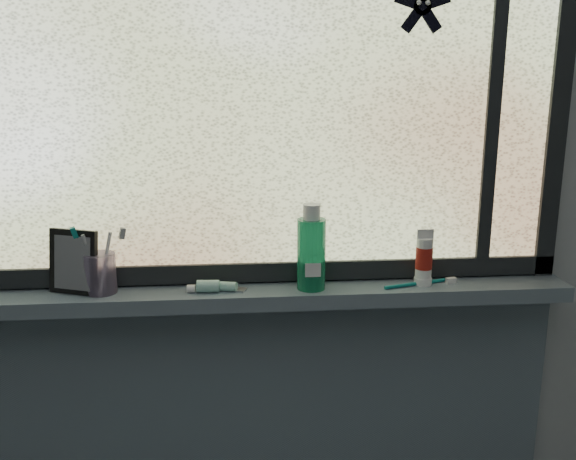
% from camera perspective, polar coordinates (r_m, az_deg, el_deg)
% --- Properties ---
extents(wall_back, '(3.00, 0.01, 2.50)m').
position_cam_1_polar(wall_back, '(1.68, -2.53, 3.10)').
color(wall_back, '#9EA3A8').
rests_on(wall_back, ground).
extents(windowsill, '(1.62, 0.14, 0.04)m').
position_cam_1_polar(windowsill, '(1.68, -2.32, -5.81)').
color(windowsill, slate).
rests_on(windowsill, wall_back).
extents(sill_apron, '(1.62, 0.02, 0.98)m').
position_cam_1_polar(sill_apron, '(1.96, -2.25, -19.34)').
color(sill_apron, slate).
rests_on(sill_apron, floor).
extents(window_pane, '(1.50, 0.01, 1.00)m').
position_cam_1_polar(window_pane, '(1.63, -2.60, 12.66)').
color(window_pane, silver).
rests_on(window_pane, wall_back).
extents(frame_bottom, '(1.60, 0.03, 0.05)m').
position_cam_1_polar(frame_bottom, '(1.71, -2.41, -3.68)').
color(frame_bottom, black).
rests_on(frame_bottom, windowsill).
extents(frame_right, '(0.05, 0.03, 1.10)m').
position_cam_1_polar(frame_right, '(1.83, 23.04, 11.75)').
color(frame_right, black).
rests_on(frame_right, wall_back).
extents(frame_mullion, '(0.03, 0.03, 1.00)m').
position_cam_1_polar(frame_mullion, '(1.75, 17.86, 12.12)').
color(frame_mullion, black).
rests_on(frame_mullion, wall_back).
extents(starfish_sticker, '(0.15, 0.02, 0.15)m').
position_cam_1_polar(starfish_sticker, '(1.69, 11.85, 18.91)').
color(starfish_sticker, black).
rests_on(starfish_sticker, window_pane).
extents(vanity_mirror, '(0.15, 0.11, 0.16)m').
position_cam_1_polar(vanity_mirror, '(1.70, -18.54, -2.69)').
color(vanity_mirror, black).
rests_on(vanity_mirror, windowsill).
extents(toothpaste_tube, '(0.18, 0.06, 0.03)m').
position_cam_1_polar(toothpaste_tube, '(1.65, -6.46, -4.96)').
color(toothpaste_tube, white).
rests_on(toothpaste_tube, windowsill).
extents(toothbrush_cup, '(0.10, 0.10, 0.10)m').
position_cam_1_polar(toothbrush_cup, '(1.69, -16.33, -3.71)').
color(toothbrush_cup, '#A58FBD').
rests_on(toothbrush_cup, windowsill).
extents(toothbrush_lying, '(0.22, 0.08, 0.01)m').
position_cam_1_polar(toothbrush_lying, '(1.72, 11.23, -4.63)').
color(toothbrush_lying, '#0C6F6B').
rests_on(toothbrush_lying, windowsill).
extents(mouthwash_bottle, '(0.09, 0.09, 0.18)m').
position_cam_1_polar(mouthwash_bottle, '(1.63, 2.09, -1.51)').
color(mouthwash_bottle, '#1C9261').
rests_on(mouthwash_bottle, windowsill).
extents(cream_tube, '(0.05, 0.05, 0.11)m').
position_cam_1_polar(cream_tube, '(1.71, 12.01, -2.22)').
color(cream_tube, silver).
rests_on(cream_tube, windowsill).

